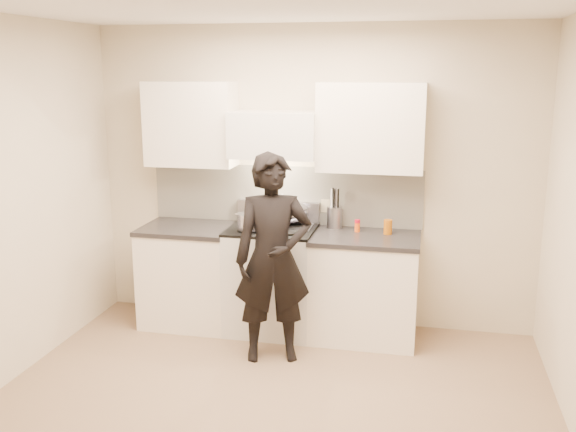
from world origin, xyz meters
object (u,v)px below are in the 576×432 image
(stove, at_px, (272,279))
(counter_right, at_px, (365,287))
(utensil_crock, at_px, (334,216))
(person, at_px, (273,259))
(wok, at_px, (288,212))

(stove, bearing_deg, counter_right, 0.00)
(counter_right, xyz_separation_m, utensil_crock, (-0.31, 0.22, 0.57))
(stove, xyz_separation_m, person, (0.15, -0.58, 0.37))
(utensil_crock, bearing_deg, stove, -157.22)
(utensil_crock, bearing_deg, wok, -169.43)
(stove, xyz_separation_m, utensil_crock, (0.52, 0.22, 0.56))
(counter_right, height_order, utensil_crock, utensil_crock)
(stove, height_order, person, person)
(wok, bearing_deg, person, -87.46)
(stove, xyz_separation_m, wok, (0.12, 0.14, 0.59))
(stove, bearing_deg, wok, 50.45)
(counter_right, relative_size, utensil_crock, 2.58)
(stove, height_order, counter_right, stove)
(wok, height_order, utensil_crock, same)
(wok, bearing_deg, stove, -129.55)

